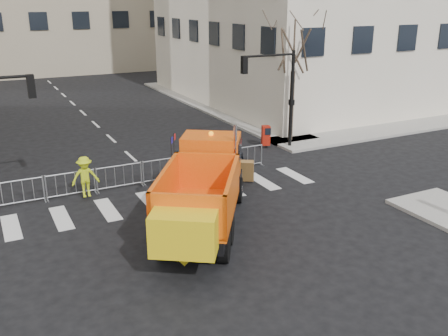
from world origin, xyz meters
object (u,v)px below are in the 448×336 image
cop_a (217,163)px  cop_b (209,162)px  worker (85,177)px  cop_c (238,161)px  plow_truck (203,188)px  newspaper_box (266,135)px

cop_a → cop_b: size_ratio=0.95×
cop_a → worker: bearing=-33.1°
cop_b → cop_c: cop_b is taller
plow_truck → cop_b: (2.30, 4.44, -0.68)m
worker → cop_c: bearing=-4.7°
worker → newspaper_box: 11.21m
cop_b → cop_c: bearing=174.6°
worker → newspaper_box: bearing=17.5°
cop_a → worker: worker is taller
plow_truck → cop_c: size_ratio=5.27×
cop_a → newspaper_box: bearing=-170.6°
cop_a → plow_truck: bearing=30.5°
cop_a → cop_b: 0.36m
cop_c → plow_truck: bearing=13.6°
newspaper_box → plow_truck: bearing=-114.4°
cop_a → cop_c: cop_a is taller
cop_a → cop_c: (1.02, -0.12, -0.02)m
plow_truck → worker: 5.79m
cop_c → cop_a: bearing=-42.1°
plow_truck → cop_a: size_ratio=5.16×
cop_a → newspaper_box: (4.91, 3.76, -0.19)m
cop_c → worker: (-6.83, 0.64, 0.15)m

